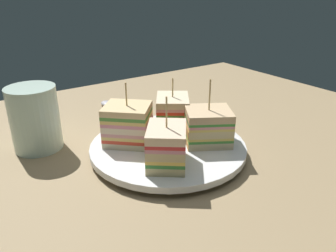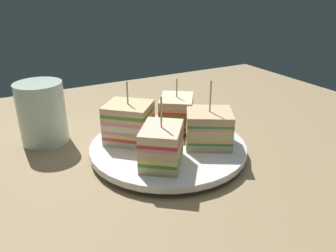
% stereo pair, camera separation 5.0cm
% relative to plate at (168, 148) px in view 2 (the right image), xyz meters
% --- Properties ---
extents(ground_plane, '(1.03, 0.84, 0.02)m').
position_rel_plate_xyz_m(ground_plane, '(0.00, 0.00, -0.02)').
color(ground_plane, '#987F5A').
extents(plate, '(0.24, 0.24, 0.02)m').
position_rel_plate_xyz_m(plate, '(0.00, 0.00, 0.00)').
color(plate, white).
rests_on(plate, ground_plane).
extents(sandwich_wedge_0, '(0.09, 0.09, 0.10)m').
position_rel_plate_xyz_m(sandwich_wedge_0, '(0.05, -0.03, 0.03)').
color(sandwich_wedge_0, beige).
rests_on(sandwich_wedge_0, plate).
extents(sandwich_wedge_1, '(0.08, 0.09, 0.09)m').
position_rel_plate_xyz_m(sandwich_wedge_1, '(0.04, 0.05, 0.03)').
color(sandwich_wedge_1, '#DCBA89').
rests_on(sandwich_wedge_1, plate).
extents(sandwich_wedge_2, '(0.09, 0.09, 0.10)m').
position_rel_plate_xyz_m(sandwich_wedge_2, '(-0.05, 0.04, 0.04)').
color(sandwich_wedge_2, beige).
rests_on(sandwich_wedge_2, plate).
extents(sandwich_wedge_3, '(0.08, 0.08, 0.10)m').
position_rel_plate_xyz_m(sandwich_wedge_3, '(-0.04, -0.05, 0.03)').
color(sandwich_wedge_3, '#D7C184').
rests_on(sandwich_wedge_3, plate).
extents(chip_pile, '(0.08, 0.07, 0.04)m').
position_rel_plate_xyz_m(chip_pile, '(0.01, 0.02, 0.02)').
color(chip_pile, '#E4C068').
rests_on(chip_pile, plate).
extents(spoon, '(0.04, 0.16, 0.01)m').
position_rel_plate_xyz_m(spoon, '(0.02, 0.23, -0.01)').
color(spoon, silver).
rests_on(spoon, ground_plane).
extents(drinking_glass, '(0.08, 0.08, 0.10)m').
position_rel_plate_xyz_m(drinking_glass, '(-0.16, 0.14, 0.03)').
color(drinking_glass, silver).
rests_on(drinking_glass, ground_plane).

